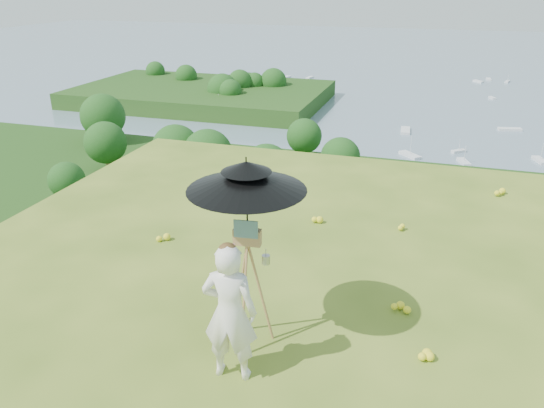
% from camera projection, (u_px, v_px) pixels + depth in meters
% --- Properties ---
extents(ground, '(14.00, 14.00, 0.00)m').
position_uv_depth(ground, '(374.00, 328.00, 6.85)').
color(ground, '#4F681D').
rests_on(ground, ground).
extents(forest_slope, '(140.00, 56.00, 22.00)m').
position_uv_depth(forest_slope, '(400.00, 368.00, 48.93)').
color(forest_slope, '#173D10').
rests_on(forest_slope, bay_water).
extents(shoreline_tier, '(170.00, 28.00, 8.00)m').
position_uv_depth(shoreline_tier, '(418.00, 244.00, 86.74)').
color(shoreline_tier, '#6A6155').
rests_on(shoreline_tier, bay_water).
extents(bay_water, '(700.00, 700.00, 0.00)m').
position_uv_depth(bay_water, '(441.00, 73.00, 230.57)').
color(bay_water, slate).
rests_on(bay_water, ground).
extents(peninsula, '(90.00, 60.00, 12.00)m').
position_uv_depth(peninsula, '(201.00, 87.00, 174.92)').
color(peninsula, '#173D10').
rests_on(peninsula, bay_water).
extents(slope_trees, '(110.00, 50.00, 6.00)m').
position_uv_depth(slope_trees, '(417.00, 232.00, 43.42)').
color(slope_trees, '#174314').
rests_on(slope_trees, forest_slope).
extents(harbor_town, '(110.00, 22.00, 5.00)m').
position_uv_depth(harbor_town, '(423.00, 208.00, 84.19)').
color(harbor_town, silver).
rests_on(harbor_town, shoreline_tier).
extents(moored_boats, '(140.00, 140.00, 0.70)m').
position_uv_depth(moored_boats, '(394.00, 110.00, 164.66)').
color(moored_boats, silver).
rests_on(moored_boats, bay_water).
extents(wildflowers, '(10.00, 10.50, 0.12)m').
position_uv_depth(wildflowers, '(377.00, 313.00, 7.04)').
color(wildflowers, yellow).
rests_on(wildflowers, ground).
extents(painter, '(0.65, 0.47, 1.66)m').
position_uv_depth(painter, '(230.00, 313.00, 5.72)').
color(painter, white).
rests_on(painter, ground).
extents(field_easel, '(0.71, 0.71, 1.69)m').
position_uv_depth(field_easel, '(248.00, 283.00, 6.26)').
color(field_easel, '#A67C45').
rests_on(field_easel, ground).
extents(sun_umbrella, '(1.56, 1.56, 1.01)m').
position_uv_depth(sun_umbrella, '(247.00, 200.00, 5.87)').
color(sun_umbrella, black).
rests_on(sun_umbrella, field_easel).
extents(painter_cap, '(0.26, 0.29, 0.10)m').
position_uv_depth(painter_cap, '(227.00, 248.00, 5.42)').
color(painter_cap, '#D47481').
rests_on(painter_cap, painter).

